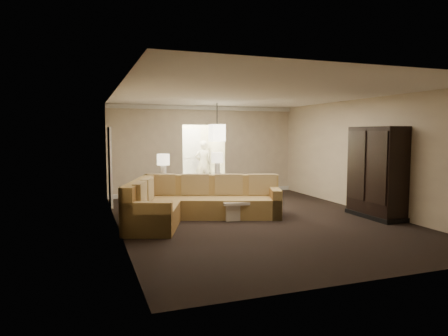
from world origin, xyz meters
name	(u,v)px	position (x,y,z in m)	size (l,w,h in m)	color
ground	(255,219)	(0.00, 0.00, 0.00)	(8.00, 8.00, 0.00)	black
wall_back	(204,150)	(0.00, 4.00, 1.40)	(6.00, 0.04, 2.80)	beige
wall_front	(381,175)	(0.00, -4.00, 1.40)	(6.00, 0.04, 2.80)	beige
wall_left	(117,160)	(-3.00, 0.00, 1.40)	(0.04, 8.00, 2.80)	beige
wall_right	(366,155)	(3.00, 0.00, 1.40)	(0.04, 8.00, 2.80)	beige
ceiling	(256,94)	(0.00, 0.00, 2.80)	(6.00, 8.00, 0.02)	white
crown_molding	(204,108)	(0.00, 3.95, 2.73)	(6.00, 0.10, 0.12)	silver
baseboard	(205,192)	(0.00, 3.95, 0.06)	(6.00, 0.10, 0.12)	silver
side_door	(110,167)	(-2.97, 2.80, 1.05)	(0.05, 0.90, 2.10)	silver
foyer	(193,152)	(0.00, 5.34, 1.30)	(1.44, 2.02, 2.80)	white
sectional_sofa	(193,203)	(-1.35, 0.40, 0.38)	(3.86, 2.75, 0.97)	brown
coffee_table	(241,207)	(-0.20, 0.36, 0.21)	(1.14, 1.14, 0.44)	silver
console_table	(191,188)	(-0.93, 2.09, 0.48)	(2.12, 0.89, 0.80)	black
armoire	(376,174)	(2.69, -0.76, 1.00)	(0.62, 1.45, 2.09)	black
drink_table	(260,192)	(0.68, 1.20, 0.41)	(0.46, 0.46, 0.57)	black
table_lamp_left	(163,162)	(-1.71, 1.92, 1.21)	(0.32, 0.32, 0.61)	white
table_lamp_right	(217,160)	(-0.15, 2.25, 1.21)	(0.32, 0.32, 0.61)	white
pendant_light	(217,133)	(0.00, 2.70, 1.95)	(0.38, 0.38, 1.09)	black
person	(203,161)	(0.45, 5.60, 0.93)	(0.67, 0.45, 1.86)	beige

